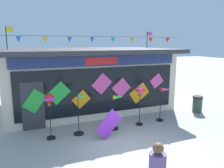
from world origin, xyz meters
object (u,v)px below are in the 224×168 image
Objects in this scene: kite_shop_building at (86,77)px; wind_spinner_left at (81,111)px; wind_spinner_far_left at (49,103)px; display_kite_on_ground at (109,124)px; wind_spinner_center_right at (140,94)px; trash_bin at (197,104)px; wind_spinner_right at (164,98)px; wind_spinner_center_left at (116,110)px.

wind_spinner_left is at bearing -108.67° from kite_shop_building.
wind_spinner_far_left reaches higher than display_kite_on_ground.
display_kite_on_ground is (-1.73, -0.76, -0.82)m from wind_spinner_center_right.
wind_spinner_center_right is at bearing 23.69° from display_kite_on_ground.
wind_spinner_center_right is (3.79, -0.00, -0.02)m from wind_spinner_far_left.
wind_spinner_right is at bearing -171.38° from trash_bin.
wind_spinner_center_left is at bearing 50.10° from display_kite_on_ground.
display_kite_on_ground is at bearing -41.14° from wind_spinner_left.
wind_spinner_left is 2.64m from wind_spinner_center_right.
wind_spinner_right is 2.49m from trash_bin.
kite_shop_building is 3.89m from wind_spinner_center_left.
wind_spinner_center_right is at bearing -176.06° from wind_spinner_right.
wind_spinner_right is at bearing 0.99° from wind_spinner_far_left.
kite_shop_building reaches higher than wind_spinner_left.
display_kite_on_ground is (-0.40, -4.52, -1.09)m from kite_shop_building.
wind_spinner_left reaches higher than trash_bin.
wind_spinner_left is 1.22m from display_kite_on_ground.
wind_spinner_far_left is 1.12× the size of wind_spinner_right.
wind_spinner_left reaches higher than display_kite_on_ground.
display_kite_on_ground is at bearing -129.90° from wind_spinner_center_left.
wind_spinner_center_right is at bearing -70.51° from kite_shop_building.
wind_spinner_center_left reaches higher than trash_bin.
wind_spinner_center_right is 2.06m from display_kite_on_ground.
wind_spinner_left is 1.60× the size of display_kite_on_ground.
kite_shop_building is 5.57× the size of wind_spinner_right.
wind_spinner_far_left reaches higher than wind_spinner_left.
kite_shop_building is at bearing 71.33° from wind_spinner_left.
kite_shop_building is at bearing 56.86° from wind_spinner_far_left.
wind_spinner_center_left is (0.20, -3.80, -0.80)m from kite_shop_building.
wind_spinner_left reaches higher than wind_spinner_right.
wind_spinner_left is at bearing -179.97° from wind_spinner_center_right.
display_kite_on_ground is at bearing -156.31° from wind_spinner_center_right.
wind_spinner_center_left is 1.43× the size of display_kite_on_ground.
display_kite_on_ground is at bearing -167.39° from trash_bin.
wind_spinner_far_left is at bearing -123.14° from kite_shop_building.
wind_spinner_far_left reaches higher than wind_spinner_center_left.
trash_bin is 0.83× the size of display_kite_on_ground.
wind_spinner_right is at bearing 3.94° from wind_spinner_center_right.
kite_shop_building is 5.31× the size of wind_spinner_left.
wind_spinner_left is at bearing -175.89° from trash_bin.
display_kite_on_ground is (-3.03, -0.85, -0.50)m from wind_spinner_right.
display_kite_on_ground is at bearing -164.34° from wind_spinner_right.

